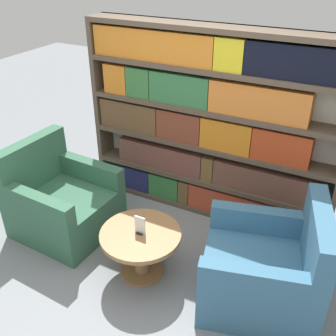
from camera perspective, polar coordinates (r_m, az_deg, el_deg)
ground_plane at (r=3.51m, az=-3.75°, el=-17.62°), size 14.00×14.00×0.00m
bookshelf at (r=3.98m, az=5.77°, el=5.99°), size 2.61×0.30×1.96m
armchair_left at (r=4.11m, az=-15.18°, el=-4.91°), size 0.94×0.89×0.92m
armchair_right at (r=3.34m, az=13.95°, el=-14.28°), size 1.08×1.03×0.92m
coffee_table at (r=3.46m, az=-3.96°, el=-11.02°), size 0.70×0.70×0.45m
table_sign at (r=3.33m, az=-4.08°, el=-8.42°), size 0.10×0.06×0.17m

